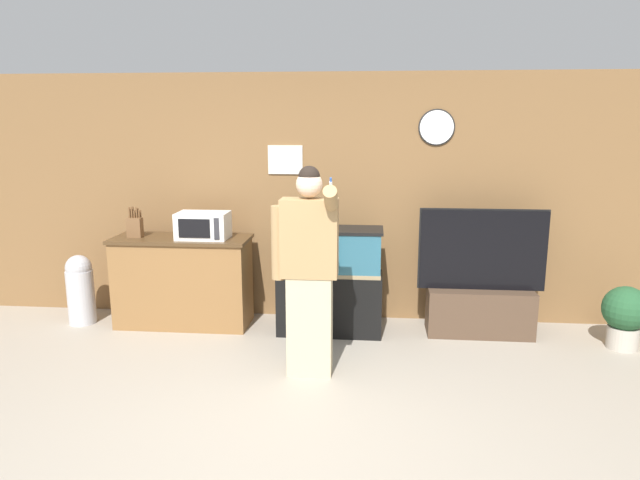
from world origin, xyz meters
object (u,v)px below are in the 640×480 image
object	(u,v)px
aquarium_on_stand	(330,281)
trash_bin	(80,288)
potted_plant	(625,314)
counter_island	(183,281)
knife_block	(135,226)
tv_on_stand	(480,298)
microwave	(203,225)
person_standing	(308,269)

from	to	relation	value
aquarium_on_stand	trash_bin	world-z (taller)	aquarium_on_stand
potted_plant	trash_bin	bearing A→B (deg)	178.03
aquarium_on_stand	potted_plant	bearing A→B (deg)	-3.45
counter_island	potted_plant	size ratio (longest dim) A/B	2.34
knife_block	trash_bin	world-z (taller)	knife_block
knife_block	tv_on_stand	bearing A→B (deg)	0.62
knife_block	aquarium_on_stand	distance (m)	2.08
microwave	tv_on_stand	bearing A→B (deg)	0.71
knife_block	person_standing	bearing A→B (deg)	-28.53
knife_block	tv_on_stand	size ratio (longest dim) A/B	0.24
person_standing	counter_island	bearing A→B (deg)	143.31
counter_island	microwave	world-z (taller)	microwave
knife_block	tv_on_stand	distance (m)	3.58
microwave	trash_bin	size ratio (longest dim) A/B	0.69
counter_island	knife_block	world-z (taller)	knife_block
microwave	tv_on_stand	distance (m)	2.88
potted_plant	trash_bin	world-z (taller)	trash_bin
counter_island	aquarium_on_stand	distance (m)	1.55
person_standing	trash_bin	size ratio (longest dim) A/B	2.38
trash_bin	counter_island	bearing A→B (deg)	3.47
microwave	person_standing	distance (m)	1.59
tv_on_stand	potted_plant	bearing A→B (deg)	-11.24
microwave	person_standing	size ratio (longest dim) A/B	0.29
tv_on_stand	potted_plant	size ratio (longest dim) A/B	2.12
counter_island	potted_plant	distance (m)	4.34
person_standing	potted_plant	size ratio (longest dim) A/B	2.94
counter_island	potted_plant	bearing A→B (deg)	-3.35
trash_bin	microwave	bearing A→B (deg)	1.48
counter_island	tv_on_stand	size ratio (longest dim) A/B	1.11
person_standing	potted_plant	xyz separation A→B (m)	(2.89, 0.82, -0.58)
aquarium_on_stand	person_standing	distance (m)	1.06
microwave	person_standing	xyz separation A→B (m)	(1.19, -1.04, -0.15)
microwave	knife_block	xyz separation A→B (m)	(-0.72, -0.00, -0.02)
microwave	potted_plant	xyz separation A→B (m)	(4.08, -0.22, -0.73)
person_standing	tv_on_stand	bearing A→B (deg)	33.80
tv_on_stand	potted_plant	xyz separation A→B (m)	(1.29, -0.26, -0.04)
knife_block	potted_plant	world-z (taller)	knife_block
counter_island	potted_plant	world-z (taller)	counter_island
microwave	aquarium_on_stand	bearing A→B (deg)	-2.35
aquarium_on_stand	person_standing	world-z (taller)	person_standing
aquarium_on_stand	potted_plant	world-z (taller)	aquarium_on_stand
knife_block	trash_bin	xyz separation A→B (m)	(-0.63, -0.03, -0.67)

